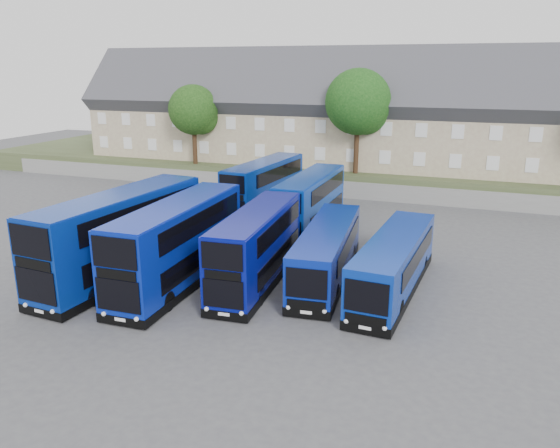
% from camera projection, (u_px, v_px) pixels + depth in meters
% --- Properties ---
extents(ground, '(120.00, 120.00, 0.00)m').
position_uv_depth(ground, '(205.00, 299.00, 27.47)').
color(ground, '#48484D').
rests_on(ground, ground).
extents(retaining_wall, '(70.00, 0.40, 1.50)m').
position_uv_depth(retaining_wall, '(329.00, 188.00, 48.92)').
color(retaining_wall, slate).
rests_on(retaining_wall, ground).
extents(earth_bank, '(80.00, 20.00, 2.00)m').
position_uv_depth(earth_bank, '(354.00, 167.00, 57.88)').
color(earth_bank, '#404B2A').
rests_on(earth_bank, ground).
extents(terrace_row, '(54.00, 10.40, 11.20)m').
position_uv_depth(terrace_row, '(347.00, 117.00, 52.71)').
color(terrace_row, tan).
rests_on(terrace_row, earth_bank).
extents(dd_front_left, '(3.62, 11.93, 4.68)m').
position_uv_depth(dd_front_left, '(121.00, 237.00, 29.73)').
color(dd_front_left, navy).
rests_on(dd_front_left, ground).
extents(dd_front_mid, '(2.83, 11.14, 4.40)m').
position_uv_depth(dd_front_mid, '(178.00, 245.00, 28.84)').
color(dd_front_mid, '#0820A2').
rests_on(dd_front_mid, ground).
extents(dd_front_right, '(3.01, 10.09, 3.95)m').
position_uv_depth(dd_front_right, '(257.00, 249.00, 28.99)').
color(dd_front_right, '#070F85').
rests_on(dd_front_right, ground).
extents(dd_rear_left, '(3.20, 10.40, 4.07)m').
position_uv_depth(dd_rear_left, '(264.00, 188.00, 43.24)').
color(dd_rear_left, navy).
rests_on(dd_rear_left, ground).
extents(dd_rear_right, '(2.39, 10.06, 3.99)m').
position_uv_depth(dd_rear_right, '(310.00, 204.00, 38.29)').
color(dd_rear_right, '#0836A2').
rests_on(dd_rear_right, ground).
extents(coach_east_a, '(3.25, 10.89, 2.93)m').
position_uv_depth(coach_east_a, '(327.00, 254.00, 29.70)').
color(coach_east_a, '#0822A1').
rests_on(coach_east_a, ground).
extents(coach_east_b, '(2.99, 10.93, 2.95)m').
position_uv_depth(coach_east_b, '(394.00, 265.00, 27.97)').
color(coach_east_b, '#092DA6').
rests_on(coach_east_b, ground).
extents(tree_west, '(4.80, 4.80, 7.65)m').
position_uv_depth(tree_west, '(195.00, 112.00, 52.72)').
color(tree_west, '#382314').
rests_on(tree_west, earth_bank).
extents(tree_mid, '(5.76, 5.76, 9.18)m').
position_uv_depth(tree_mid, '(360.00, 105.00, 47.63)').
color(tree_mid, '#382314').
rests_on(tree_mid, earth_bank).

